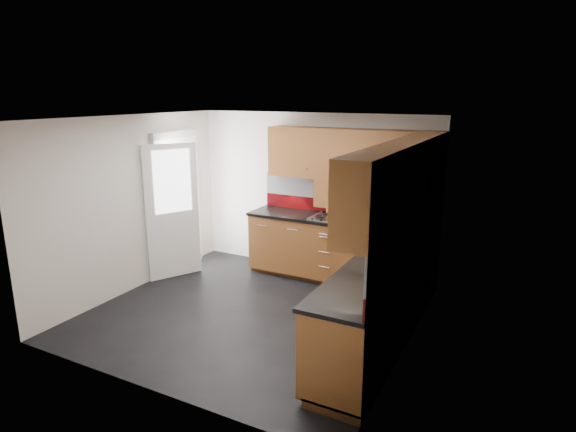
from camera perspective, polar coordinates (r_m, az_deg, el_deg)
The scene contains 14 objects.
room at distance 5.66m, azimuth -4.50°, elevation 2.36°, with size 4.00×3.80×2.64m.
base_cabinets at distance 6.15m, azimuth 7.84°, elevation -7.09°, with size 2.70×3.20×0.95m.
countertop at distance 5.98m, azimuth 7.84°, elevation -2.81°, with size 2.72×3.22×0.04m.
backsplash at distance 6.04m, azimuth 10.63°, elevation 0.10°, with size 2.70×3.20×0.54m.
upper_cabinets at distance 5.80m, azimuth 10.04°, elevation 5.87°, with size 2.50×3.20×0.72m.
extractor_hood at distance 6.94m, azimuth 5.86°, elevation 2.72°, with size 0.60×0.33×0.40m, color brown.
glass_cabinet at distance 5.95m, azimuth 15.33°, elevation 6.05°, with size 0.32×0.80×0.66m.
back_door at distance 7.39m, azimuth -13.14°, elevation 1.16°, with size 0.42×1.19×2.04m.
gas_hob at distance 6.87m, azimuth 5.28°, elevation -0.18°, with size 0.59×0.52×0.05m.
utensil_pot at distance 7.04m, azimuth 5.05°, elevation 0.90°, with size 0.13×0.13×0.46m.
toaster at distance 6.88m, azimuth 8.71°, elevation 0.33°, with size 0.27×0.20×0.18m.
food_processor at distance 5.82m, azimuth 13.00°, elevation -2.05°, with size 0.16×0.16×0.27m.
paper_towel at distance 5.91m, azimuth 14.41°, elevation -1.79°, with size 0.13×0.13×0.27m, color white.
orange_cloth at distance 5.73m, azimuth 13.07°, elevation -3.54°, with size 0.15×0.13×0.02m, color orange.
Camera 1 is at (2.94, -4.70, 2.68)m, focal length 30.00 mm.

